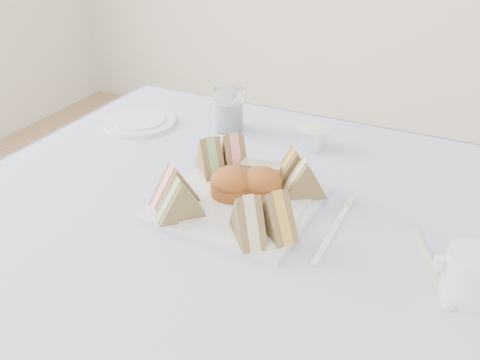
% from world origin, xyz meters
% --- Properties ---
extents(tablecloth, '(1.02, 1.02, 0.01)m').
position_xyz_m(tablecloth, '(0.00, 0.00, 0.74)').
color(tablecloth, '#ACBCE5').
rests_on(tablecloth, table).
extents(serving_plate, '(0.26, 0.26, 0.01)m').
position_xyz_m(serving_plate, '(-0.00, 0.07, 0.75)').
color(serving_plate, silver).
rests_on(serving_plate, tablecloth).
extents(sandwich_fl_a, '(0.08, 0.09, 0.07)m').
position_xyz_m(sandwich_fl_a, '(-0.10, 0.01, 0.79)').
color(sandwich_fl_a, brown).
rests_on(sandwich_fl_a, serving_plate).
extents(sandwich_fl_b, '(0.08, 0.08, 0.07)m').
position_xyz_m(sandwich_fl_b, '(-0.06, -0.02, 0.79)').
color(sandwich_fl_b, brown).
rests_on(sandwich_fl_b, serving_plate).
extents(sandwich_fr_a, '(0.09, 0.08, 0.07)m').
position_xyz_m(sandwich_fr_a, '(0.09, 0.01, 0.80)').
color(sandwich_fr_a, brown).
rests_on(sandwich_fr_a, serving_plate).
extents(sandwich_fr_b, '(0.09, 0.09, 0.07)m').
position_xyz_m(sandwich_fr_b, '(0.06, -0.03, 0.80)').
color(sandwich_fr_b, brown).
rests_on(sandwich_fr_b, serving_plate).
extents(sandwich_bl_a, '(0.09, 0.09, 0.07)m').
position_xyz_m(sandwich_bl_a, '(-0.09, 0.13, 0.79)').
color(sandwich_bl_a, brown).
rests_on(sandwich_bl_a, serving_plate).
extents(sandwich_bl_b, '(0.08, 0.09, 0.07)m').
position_xyz_m(sandwich_bl_b, '(-0.06, 0.16, 0.79)').
color(sandwich_bl_b, brown).
rests_on(sandwich_bl_b, serving_plate).
extents(sandwich_br_a, '(0.09, 0.08, 0.07)m').
position_xyz_m(sandwich_br_a, '(0.09, 0.13, 0.79)').
color(sandwich_br_a, brown).
rests_on(sandwich_br_a, serving_plate).
extents(sandwich_br_b, '(0.09, 0.08, 0.07)m').
position_xyz_m(sandwich_br_b, '(0.06, 0.16, 0.79)').
color(sandwich_br_b, brown).
rests_on(sandwich_br_b, serving_plate).
extents(scone_left, '(0.08, 0.08, 0.05)m').
position_xyz_m(scone_left, '(-0.02, 0.07, 0.78)').
color(scone_left, brown).
rests_on(scone_left, serving_plate).
extents(scone_right, '(0.10, 0.10, 0.05)m').
position_xyz_m(scone_right, '(0.02, 0.09, 0.78)').
color(scone_right, brown).
rests_on(scone_right, serving_plate).
extents(pastry_slice, '(0.08, 0.04, 0.03)m').
position_xyz_m(pastry_slice, '(0.00, 0.14, 0.78)').
color(pastry_slice, '#C2B989').
rests_on(pastry_slice, serving_plate).
extents(side_plate, '(0.20, 0.20, 0.01)m').
position_xyz_m(side_plate, '(-0.36, 0.28, 0.75)').
color(side_plate, silver).
rests_on(side_plate, tablecloth).
extents(water_glass, '(0.07, 0.07, 0.09)m').
position_xyz_m(water_glass, '(-0.17, 0.35, 0.79)').
color(water_glass, white).
rests_on(water_glass, tablecloth).
extents(tea_strainer, '(0.09, 0.09, 0.04)m').
position_xyz_m(tea_strainer, '(0.03, 0.34, 0.77)').
color(tea_strainer, white).
rests_on(tea_strainer, tablecloth).
extents(knife, '(0.09, 0.18, 0.00)m').
position_xyz_m(knife, '(0.32, 0.04, 0.75)').
color(knife, white).
rests_on(knife, tablecloth).
extents(fork, '(0.01, 0.17, 0.00)m').
position_xyz_m(fork, '(0.17, 0.05, 0.75)').
color(fork, white).
rests_on(fork, tablecloth).
extents(creamer_jug, '(0.09, 0.09, 0.07)m').
position_xyz_m(creamer_jug, '(0.38, 0.00, 0.78)').
color(creamer_jug, silver).
rests_on(creamer_jug, tablecloth).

